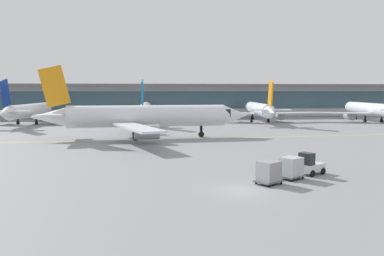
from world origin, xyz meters
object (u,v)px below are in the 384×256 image
(cargo_dolly_lead, at_px, (291,167))
(gate_airplane_2, at_px, (145,110))
(taxiing_regional_jet, at_px, (145,117))
(gate_airplane_3, at_px, (259,110))
(gate_airplane_4, at_px, (371,110))
(gate_airplane_1, at_px, (29,111))
(cargo_dolly_trailing, at_px, (269,172))
(baggage_tug, at_px, (310,165))

(cargo_dolly_lead, bearing_deg, gate_airplane_2, 69.73)
(gate_airplane_2, bearing_deg, taxiing_regional_jet, -177.90)
(gate_airplane_3, xyz_separation_m, gate_airplane_4, (27.64, -2.69, 0.00))
(gate_airplane_1, bearing_deg, cargo_dolly_trailing, -144.89)
(gate_airplane_1, xyz_separation_m, gate_airplane_3, (54.43, -0.12, 0.00))
(gate_airplane_2, height_order, cargo_dolly_lead, gate_airplane_2)
(gate_airplane_1, height_order, cargo_dolly_lead, gate_airplane_1)
(gate_airplane_3, height_order, taxiing_regional_jet, taxiing_regional_jet)
(gate_airplane_3, relative_size, cargo_dolly_lead, 11.62)
(gate_airplane_1, distance_m, gate_airplane_2, 26.54)
(gate_airplane_3, height_order, gate_airplane_4, same)
(gate_airplane_3, height_order, cargo_dolly_lead, gate_airplane_3)
(cargo_dolly_trailing, bearing_deg, gate_airplane_4, 20.20)
(gate_airplane_1, xyz_separation_m, baggage_tug, (42.33, -58.49, -2.14))
(gate_airplane_4, bearing_deg, taxiing_regional_jet, 120.25)
(gate_airplane_1, relative_size, baggage_tug, 10.38)
(gate_airplane_3, xyz_separation_m, cargo_dolly_trailing, (-17.02, -61.51, -1.98))
(taxiing_regional_jet, relative_size, baggage_tug, 11.98)
(gate_airplane_2, xyz_separation_m, cargo_dolly_trailing, (10.93, -63.40, -1.98))
(gate_airplane_3, distance_m, cargo_dolly_lead, 61.63)
(gate_airplane_3, distance_m, gate_airplane_4, 27.77)
(cargo_dolly_lead, height_order, cargo_dolly_trailing, same)
(taxiing_regional_jet, bearing_deg, gate_airplane_3, 43.44)
(gate_airplane_4, height_order, cargo_dolly_lead, gate_airplane_4)
(gate_airplane_1, relative_size, gate_airplane_4, 1.00)
(gate_airplane_4, relative_size, cargo_dolly_trailing, 11.62)
(baggage_tug, xyz_separation_m, cargo_dolly_lead, (-2.37, -1.51, 0.16))
(baggage_tug, bearing_deg, gate_airplane_1, 93.31)
(taxiing_regional_jet, bearing_deg, cargo_dolly_trailing, -75.28)
(gate_airplane_3, bearing_deg, gate_airplane_2, 90.83)
(gate_airplane_3, bearing_deg, cargo_dolly_lead, 171.11)
(taxiing_regional_jet, height_order, baggage_tug, taxiing_regional_jet)
(gate_airplane_1, bearing_deg, gate_airplane_3, -86.27)
(gate_airplane_2, relative_size, cargo_dolly_trailing, 11.59)
(gate_airplane_3, bearing_deg, gate_airplane_4, -90.87)
(gate_airplane_3, bearing_deg, taxiing_regional_jet, 141.57)
(gate_airplane_3, bearing_deg, gate_airplane_1, 94.57)
(gate_airplane_1, height_order, cargo_dolly_trailing, gate_airplane_1)
(cargo_dolly_lead, xyz_separation_m, cargo_dolly_trailing, (-2.56, -1.63, 0.00))
(gate_airplane_2, xyz_separation_m, baggage_tug, (15.85, -60.25, -2.14))
(gate_airplane_1, relative_size, cargo_dolly_lead, 11.61)
(gate_airplane_1, relative_size, gate_airplane_3, 1.00)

